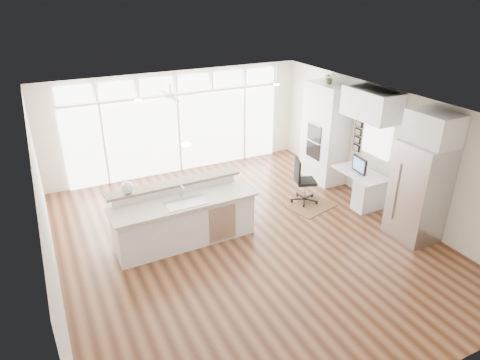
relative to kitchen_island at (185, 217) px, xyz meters
name	(u,v)px	position (x,y,z in m)	size (l,w,h in m)	color
floor	(246,240)	(1.09, -0.47, -0.58)	(7.00, 8.00, 0.02)	#3F2213
ceiling	(246,110)	(1.09, -0.47, 2.13)	(7.00, 8.00, 0.02)	white
wall_back	(177,122)	(1.09, 3.53, 0.78)	(7.00, 0.04, 2.70)	beige
wall_front	(407,313)	(1.09, -4.47, 0.78)	(7.00, 0.04, 2.70)	beige
wall_left	(46,221)	(-2.41, -0.47, 0.78)	(0.04, 8.00, 2.70)	beige
wall_right	(387,150)	(4.59, -0.47, 0.78)	(0.04, 8.00, 2.70)	beige
glass_wall	(179,134)	(1.09, 3.47, 0.48)	(5.80, 0.06, 2.08)	white
transom_row	(176,84)	(1.09, 3.47, 1.81)	(5.90, 0.06, 0.40)	white
desk_window	(377,138)	(4.55, -0.17, 0.98)	(0.04, 0.85, 0.85)	white
ceiling_fan	(170,91)	(0.59, 2.33, 1.91)	(1.16, 1.16, 0.32)	white
recessed_lights	(241,108)	(1.09, -0.27, 2.11)	(3.40, 3.00, 0.02)	white
oven_cabinet	(325,133)	(4.26, 1.33, 0.68)	(0.64, 1.20, 2.50)	white
desk_nook	(359,187)	(4.22, -0.17, -0.19)	(0.72, 1.30, 0.76)	white
upper_cabinets	(372,104)	(4.26, -0.17, 1.78)	(0.64, 1.30, 0.64)	white
refrigerator	(419,192)	(4.20, -1.82, 0.43)	(0.76, 0.90, 2.00)	#B5B5BA
fridge_cabinet	(434,128)	(4.26, -1.82, 1.73)	(0.64, 0.90, 0.60)	white
framed_photos	(358,136)	(4.55, 0.45, 0.83)	(0.06, 0.22, 0.80)	black
kitchen_island	(185,217)	(0.00, 0.00, 0.00)	(2.85, 1.07, 1.13)	white
rug	(312,206)	(3.11, 0.10, -0.56)	(1.01, 0.73, 0.01)	#362211
office_chair	(306,181)	(3.09, 0.39, -0.03)	(0.56, 0.51, 1.07)	black
fishbowl	(127,188)	(-0.96, 0.37, 0.68)	(0.24, 0.24, 0.24)	silver
monitor	(360,165)	(4.14, -0.17, 0.40)	(0.08, 0.49, 0.41)	black
keyboard	(353,174)	(3.97, -0.17, 0.20)	(0.12, 0.31, 0.02)	silver
potted_plant	(330,79)	(4.26, 1.33, 2.04)	(0.25, 0.28, 0.22)	#304F22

